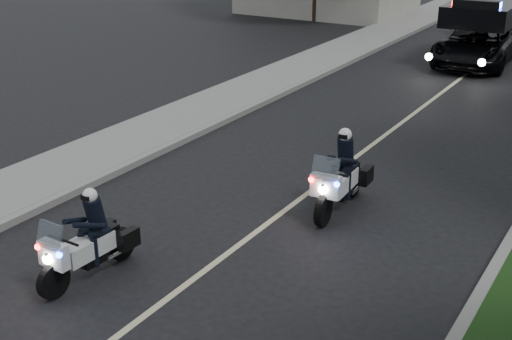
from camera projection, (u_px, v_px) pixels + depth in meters
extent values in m
plane|color=black|center=(191.00, 281.00, 11.15)|extent=(120.00, 120.00, 0.00)
cube|color=gray|center=(275.00, 97.00, 21.06)|extent=(0.20, 60.00, 0.15)
cube|color=gray|center=(244.00, 91.00, 21.58)|extent=(2.00, 60.00, 0.16)
cube|color=#BFB78C|center=(406.00, 120.00, 19.13)|extent=(0.12, 50.00, 0.01)
imported|color=black|center=(476.00, 64.00, 25.47)|extent=(2.59, 5.34, 2.56)
imported|color=black|center=(461.00, 34.00, 30.94)|extent=(0.68, 1.87, 0.97)
imported|color=black|center=(461.00, 34.00, 30.94)|extent=(0.70, 0.47, 1.90)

